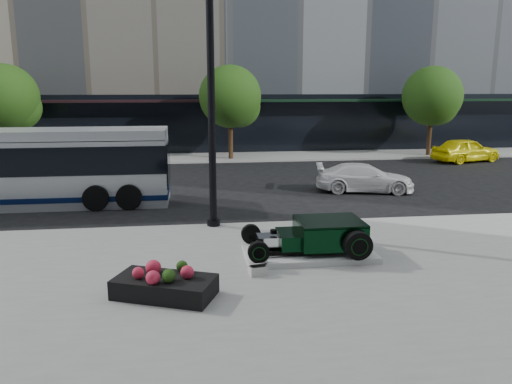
{
  "coord_description": "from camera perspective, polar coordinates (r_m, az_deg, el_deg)",
  "views": [
    {
      "loc": [
        -1.48,
        -17.81,
        4.53
      ],
      "look_at": [
        0.57,
        -2.27,
        1.2
      ],
      "focal_mm": 35.0,
      "sensor_mm": 36.0,
      "label": 1
    }
  ],
  "objects": [
    {
      "name": "white_sedan",
      "position": [
        22.32,
        12.31,
        1.6
      ],
      "size": [
        4.47,
        2.55,
        1.22
      ],
      "primitive_type": "imported",
      "rotation": [
        0.0,
        0.0,
        1.36
      ],
      "color": "white",
      "rests_on": "ground"
    },
    {
      "name": "flower_planter",
      "position": [
        11.0,
        -10.4,
        -10.42
      ],
      "size": [
        2.35,
        1.77,
        0.68
      ],
      "color": "black",
      "rests_on": "sidewalk_near"
    },
    {
      "name": "street_trees",
      "position": [
        31.0,
        -2.7,
        10.57
      ],
      "size": [
        29.8,
        3.8,
        5.7
      ],
      "color": "black",
      "rests_on": "sidewalk_far"
    },
    {
      "name": "sidewalk_far",
      "position": [
        32.16,
        -4.82,
        3.96
      ],
      "size": [
        70.0,
        4.0,
        0.12
      ],
      "primitive_type": "cube",
      "color": "gray",
      "rests_on": "ground"
    },
    {
      "name": "ground",
      "position": [
        18.44,
        -2.69,
        -2.24
      ],
      "size": [
        120.0,
        120.0,
        0.0
      ],
      "primitive_type": "plane",
      "color": "black",
      "rests_on": "ground"
    },
    {
      "name": "transit_bus",
      "position": [
        21.28,
        -26.4,
        2.51
      ],
      "size": [
        12.12,
        2.88,
        2.92
      ],
      "color": "silver",
      "rests_on": "ground"
    },
    {
      "name": "display_plinth",
      "position": [
        13.41,
        6.03,
        -6.92
      ],
      "size": [
        3.4,
        1.8,
        0.15
      ],
      "primitive_type": "cube",
      "color": "silver",
      "rests_on": "sidewalk_near"
    },
    {
      "name": "yellow_taxi",
      "position": [
        33.04,
        22.84,
        4.45
      ],
      "size": [
        4.57,
        2.77,
        1.46
      ],
      "primitive_type": "imported",
      "rotation": [
        0.0,
        0.0,
        1.83
      ],
      "color": "#FAEE12",
      "rests_on": "ground"
    },
    {
      "name": "sidewalk_near",
      "position": [
        8.69,
        3.55,
        -18.96
      ],
      "size": [
        70.0,
        17.0,
        0.12
      ],
      "primitive_type": "cube",
      "color": "gray",
      "rests_on": "ground"
    },
    {
      "name": "info_plaque",
      "position": [
        12.04,
        0.18,
        -8.84
      ],
      "size": [
        0.44,
        0.36,
        0.31
      ],
      "color": "silver",
      "rests_on": "sidewalk_near"
    },
    {
      "name": "hot_rod",
      "position": [
        13.34,
        7.48,
        -4.8
      ],
      "size": [
        3.22,
        2.0,
        0.81
      ],
      "color": "black",
      "rests_on": "display_plinth"
    },
    {
      "name": "lamppost",
      "position": [
        15.65,
        -5.1,
        8.73
      ],
      "size": [
        0.42,
        0.42,
        7.64
      ],
      "color": "black",
      "rests_on": "sidewalk_near"
    }
  ]
}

